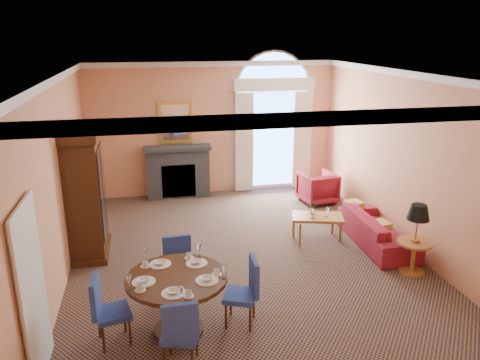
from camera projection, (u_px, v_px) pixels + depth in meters
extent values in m
plane|color=#121F3B|center=(246.00, 258.00, 8.32)|extent=(7.50, 7.50, 0.00)
cube|color=tan|center=(213.00, 129.00, 11.35)|extent=(6.00, 0.04, 3.20)
cube|color=tan|center=(58.00, 183.00, 7.26)|extent=(0.04, 7.50, 3.20)
cube|color=tan|center=(408.00, 162.00, 8.43)|extent=(0.04, 7.50, 3.20)
cube|color=silver|center=(246.00, 74.00, 7.36)|extent=(6.00, 7.50, 0.04)
cube|color=silver|center=(246.00, 78.00, 7.38)|extent=(6.00, 7.50, 0.12)
cube|color=silver|center=(33.00, 296.00, 5.20)|extent=(0.08, 0.90, 2.06)
cube|color=#363B3F|center=(178.00, 173.00, 11.29)|extent=(1.50, 0.40, 1.20)
cube|color=#363B3F|center=(177.00, 147.00, 11.07)|extent=(1.60, 0.46, 0.08)
cube|color=#EDBD45|center=(175.00, 122.00, 11.08)|extent=(0.80, 0.04, 1.00)
cube|color=white|center=(175.00, 123.00, 11.07)|extent=(0.64, 0.02, 0.84)
cube|color=silver|center=(272.00, 141.00, 11.72)|extent=(1.90, 0.04, 2.50)
cube|color=#96BFFC|center=(272.00, 141.00, 11.72)|extent=(1.70, 0.02, 2.30)
cylinder|color=silver|center=(273.00, 90.00, 11.35)|extent=(1.90, 0.04, 1.90)
cube|color=beige|center=(244.00, 143.00, 11.47)|extent=(0.45, 0.06, 2.45)
cube|color=beige|center=(302.00, 140.00, 11.76)|extent=(0.45, 0.06, 2.45)
cube|color=beige|center=(275.00, 84.00, 11.19)|extent=(2.00, 0.08, 0.30)
cube|color=#331B0B|center=(85.00, 198.00, 8.21)|extent=(0.59, 1.06, 2.13)
cube|color=#331B0B|center=(79.00, 133.00, 7.86)|extent=(0.66, 1.17, 0.17)
cube|color=#331B0B|center=(91.00, 250.00, 8.51)|extent=(0.66, 1.17, 0.11)
cylinder|color=#331B0B|center=(176.00, 278.00, 6.02)|extent=(1.32, 1.32, 0.06)
cylinder|color=#331B0B|center=(178.00, 306.00, 6.15)|extent=(0.18, 0.18, 0.78)
cylinder|color=#331B0B|center=(179.00, 329.00, 6.25)|extent=(0.66, 0.66, 0.07)
cylinder|color=white|center=(197.00, 263.00, 6.35)|extent=(0.30, 0.30, 0.01)
imported|color=white|center=(197.00, 262.00, 6.34)|extent=(0.15, 0.15, 0.04)
imported|color=white|center=(189.00, 255.00, 6.49)|extent=(0.09, 0.09, 0.07)
cylinder|color=white|center=(160.00, 264.00, 6.32)|extent=(0.30, 0.30, 0.01)
imported|color=white|center=(160.00, 262.00, 6.32)|extent=(0.15, 0.15, 0.04)
imported|color=white|center=(145.00, 264.00, 6.26)|extent=(0.09, 0.09, 0.07)
cylinder|color=white|center=(144.00, 282.00, 5.87)|extent=(0.30, 0.30, 0.01)
imported|color=white|center=(144.00, 280.00, 5.86)|extent=(0.15, 0.15, 0.04)
imported|color=white|center=(140.00, 287.00, 5.67)|extent=(0.09, 0.09, 0.07)
cylinder|color=white|center=(174.00, 293.00, 5.62)|extent=(0.30, 0.30, 0.01)
imported|color=white|center=(173.00, 291.00, 5.61)|extent=(0.15, 0.15, 0.04)
imported|color=white|center=(188.00, 293.00, 5.54)|extent=(0.09, 0.09, 0.07)
cylinder|color=white|center=(207.00, 280.00, 5.91)|extent=(0.30, 0.30, 0.01)
imported|color=white|center=(207.00, 279.00, 5.90)|extent=(0.15, 0.15, 0.04)
imported|color=white|center=(217.00, 272.00, 6.05)|extent=(0.09, 0.09, 0.07)
cube|color=navy|center=(178.00, 274.00, 6.91)|extent=(0.51, 0.51, 0.07)
cube|color=navy|center=(177.00, 251.00, 7.01)|extent=(0.42, 0.10, 0.50)
cylinder|color=#331B0B|center=(191.00, 282.00, 7.13)|extent=(0.03, 0.03, 0.38)
cylinder|color=#331B0B|center=(169.00, 282.00, 7.15)|extent=(0.03, 0.03, 0.38)
cylinder|color=#331B0B|center=(188.00, 294.00, 6.82)|extent=(0.03, 0.03, 0.38)
cylinder|color=#331B0B|center=(165.00, 293.00, 6.83)|extent=(0.03, 0.03, 0.38)
cube|color=navy|center=(180.00, 334.00, 5.52)|extent=(0.52, 0.52, 0.07)
cube|color=navy|center=(180.00, 324.00, 5.26)|extent=(0.42, 0.08, 0.50)
cylinder|color=#331B0B|center=(164.00, 359.00, 5.45)|extent=(0.03, 0.03, 0.38)
cylinder|color=#331B0B|center=(192.00, 360.00, 5.42)|extent=(0.03, 0.03, 0.38)
cylinder|color=#331B0B|center=(170.00, 341.00, 5.76)|extent=(0.03, 0.03, 0.38)
cylinder|color=#331B0B|center=(197.00, 343.00, 5.74)|extent=(0.03, 0.03, 0.38)
cube|color=navy|center=(240.00, 296.00, 6.33)|extent=(0.55, 0.55, 0.07)
cube|color=navy|center=(254.00, 276.00, 6.29)|extent=(0.08, 0.42, 0.50)
cylinder|color=#331B0B|center=(250.00, 319.00, 6.22)|extent=(0.03, 0.03, 0.38)
cylinder|color=#331B0B|center=(254.00, 305.00, 6.53)|extent=(0.03, 0.03, 0.38)
cylinder|color=#331B0B|center=(226.00, 316.00, 6.27)|extent=(0.03, 0.03, 0.38)
cylinder|color=#331B0B|center=(231.00, 303.00, 6.58)|extent=(0.03, 0.03, 0.38)
cube|color=navy|center=(113.00, 313.00, 5.94)|extent=(0.50, 0.50, 0.07)
cube|color=navy|center=(95.00, 296.00, 5.81)|extent=(0.09, 0.42, 0.50)
cylinder|color=#331B0B|center=(99.00, 325.00, 6.08)|extent=(0.03, 0.03, 0.38)
cylinder|color=#331B0B|center=(103.00, 339.00, 5.80)|extent=(0.03, 0.03, 0.38)
cylinder|color=#331B0B|center=(125.00, 319.00, 6.22)|extent=(0.03, 0.03, 0.38)
cylinder|color=#331B0B|center=(130.00, 333.00, 5.93)|extent=(0.03, 0.03, 0.38)
imported|color=maroon|center=(377.00, 229.00, 8.79)|extent=(0.85, 2.04, 0.59)
imported|color=maroon|center=(317.00, 188.00, 10.96)|extent=(0.89, 0.91, 0.73)
cube|color=#A86D32|center=(317.00, 217.00, 8.94)|extent=(1.07, 0.77, 0.05)
cylinder|color=#A86D32|center=(300.00, 235.00, 8.76)|extent=(0.05, 0.05, 0.43)
cylinder|color=#A86D32|center=(340.00, 231.00, 8.92)|extent=(0.05, 0.05, 0.43)
cylinder|color=#A86D32|center=(294.00, 227.00, 9.12)|extent=(0.05, 0.05, 0.43)
cylinder|color=#A86D32|center=(333.00, 224.00, 9.27)|extent=(0.05, 0.05, 0.43)
cylinder|color=#A86D32|center=(415.00, 243.00, 7.65)|extent=(0.56, 0.56, 0.04)
cylinder|color=#A86D32|center=(413.00, 258.00, 7.74)|extent=(0.07, 0.07, 0.52)
cylinder|color=#A86D32|center=(411.00, 271.00, 7.81)|extent=(0.41, 0.41, 0.04)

